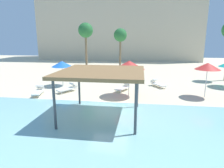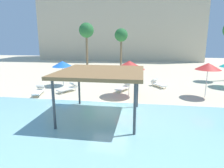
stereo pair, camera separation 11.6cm
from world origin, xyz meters
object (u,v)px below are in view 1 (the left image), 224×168
Objects in this scene: shade_pavilion at (102,73)px; beach_umbrella_red_2 at (208,66)px; beach_umbrella_blue_4 at (62,64)px; lounge_chair_0 at (158,83)px; lounge_chair_1 at (38,91)px; palm_tree_3 at (120,36)px; beach_umbrella_red_3 at (129,65)px; palm_tree_0 at (86,32)px; lounge_chair_2 at (123,87)px; lounge_chair_4 at (68,88)px.

beach_umbrella_red_2 is at bearing 35.80° from shade_pavilion.
beach_umbrella_blue_4 is 9.55m from lounge_chair_0.
lounge_chair_1 is 0.33× the size of palm_tree_3.
palm_tree_0 is (-6.25, 9.77, 2.94)m from beach_umbrella_red_3.
shade_pavilion is 7.72m from lounge_chair_1.
palm_tree_0 reaches higher than shade_pavilion.
lounge_chair_0 is at bearing 5.84° from beach_umbrella_blue_4.
lounge_chair_2 is (-3.17, -1.96, 0.00)m from lounge_chair_0.
palm_tree_3 reaches higher than beach_umbrella_red_2.
shade_pavilion is at bearing -71.11° from palm_tree_0.
shade_pavilion is 2.47× the size of lounge_chair_0.
beach_umbrella_red_3 is 1.51× the size of lounge_chair_0.
lounge_chair_1 is at bearing -102.28° from beach_umbrella_blue_4.
beach_umbrella_red_3 is at bearing -57.40° from palm_tree_0.
lounge_chair_0 is (3.87, 8.37, -2.33)m from shade_pavilion.
lounge_chair_0 is at bearing 147.21° from lounge_chair_2.
beach_umbrella_red_3 is at bearing -21.69° from beach_umbrella_blue_4.
beach_umbrella_red_3 is 1.47× the size of lounge_chair_2.
palm_tree_3 is (3.22, 12.93, 4.65)m from lounge_chair_4.
beach_umbrella_red_2 is 15.51m from palm_tree_3.
beach_umbrella_red_2 is 15.67m from palm_tree_0.
shade_pavilion is at bearing -87.27° from palm_tree_3.
lounge_chair_4 is 14.12m from palm_tree_3.
lounge_chair_2 is at bearing 109.27° from beach_umbrella_red_3.
palm_tree_3 is (4.09, 3.72, -0.51)m from palm_tree_0.
shade_pavilion is 18.39m from palm_tree_3.
beach_umbrella_red_3 is 5.85m from lounge_chair_4.
palm_tree_3 is at bearing 99.07° from beach_umbrella_red_3.
lounge_chair_0 is 0.29× the size of palm_tree_0.
lounge_chair_4 is at bearing -179.86° from beach_umbrella_red_2.
shade_pavilion is at bearing -53.67° from beach_umbrella_blue_4.
beach_umbrella_red_3 is 7.26m from beach_umbrella_blue_4.
beach_umbrella_blue_4 is 0.41× the size of palm_tree_3.
lounge_chair_1 is (-6.20, 3.96, -2.33)m from shade_pavilion.
lounge_chair_0 is at bearing 143.32° from lounge_chair_4.
beach_umbrella_red_3 is 1.18× the size of beach_umbrella_blue_4.
palm_tree_3 is (4.58, 10.81, 2.80)m from beach_umbrella_blue_4.
palm_tree_0 is at bearing 159.61° from lounge_chair_1.
lounge_chair_4 is (-4.79, -1.12, 0.00)m from lounge_chair_2.
lounge_chair_1 is 2.49m from lounge_chair_4.
beach_umbrella_blue_4 is (-5.45, 7.41, -0.48)m from shade_pavilion.
beach_umbrella_red_2 is at bearing 122.30° from lounge_chair_4.
beach_umbrella_red_2 is 0.42× the size of palm_tree_0.
beach_umbrella_red_3 reaches higher than beach_umbrella_red_2.
lounge_chair_4 is (-7.96, -3.08, 0.00)m from lounge_chair_0.
lounge_chair_0 is 11.00m from lounge_chair_1.
lounge_chair_2 and lounge_chair_4 have the same top height.
palm_tree_0 reaches higher than beach_umbrella_blue_4.
shade_pavilion is at bearing 43.74° from lounge_chair_1.
beach_umbrella_blue_4 reaches higher than lounge_chair_2.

